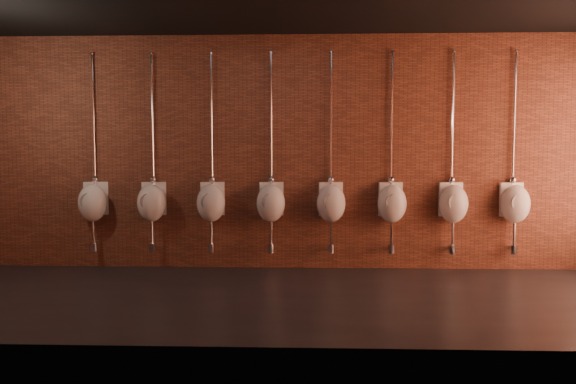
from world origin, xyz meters
The scene contains 10 objects.
ground centered at (0.00, 0.00, 0.00)m, with size 8.50×8.50×0.00m, color black.
room_shell centered at (0.00, 0.00, 2.01)m, with size 8.54×3.04×3.22m.
urinal_0 centered at (-2.59, 1.36, 0.93)m, with size 0.45×0.41×2.72m.
urinal_1 centered at (-1.77, 1.36, 0.93)m, with size 0.45×0.41×2.72m.
urinal_2 centered at (-0.96, 1.36, 0.93)m, with size 0.45×0.41×2.72m.
urinal_3 centered at (-0.14, 1.36, 0.93)m, with size 0.45×0.41×2.72m.
urinal_4 centered at (0.68, 1.36, 0.93)m, with size 0.45×0.41×2.72m.
urinal_5 centered at (1.50, 1.36, 0.93)m, with size 0.45×0.41×2.72m.
urinal_6 centered at (2.31, 1.36, 0.93)m, with size 0.45×0.41×2.72m.
urinal_7 centered at (3.13, 1.36, 0.93)m, with size 0.45×0.41×2.72m.
Camera 1 is at (0.32, -5.56, 1.55)m, focal length 32.00 mm.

